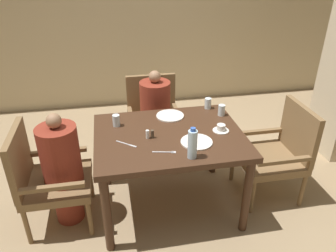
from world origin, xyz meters
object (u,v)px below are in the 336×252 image
Objects in this scene: diner_in_far_chair at (155,117)px; glass_tall_near at (116,120)px; plate_main_right at (170,116)px; plate_main_left at (197,142)px; glass_tall_mid at (222,110)px; chair_left_side at (45,176)px; chair_far_side at (154,116)px; teacup_with_saucer at (221,128)px; water_bottle at (192,144)px; diner_in_left_chair at (63,169)px; glass_tall_far at (208,103)px; chair_right_side at (279,150)px.

glass_tall_near is at bearing -128.54° from diner_in_far_chair.
glass_tall_near is at bearing -169.45° from plate_main_right.
glass_tall_mid is at bearing 50.62° from plate_main_left.
chair_left_side is 3.54× the size of plate_main_right.
chair_left_side is 1.00× the size of chair_far_side.
water_bottle reaches higher than teacup_with_saucer.
diner_in_left_chair is 1.13m from plate_main_left.
diner_in_far_chair is 1.19m from water_bottle.
diner_in_left_chair is 9.98× the size of glass_tall_mid.
diner_in_far_chair is 4.14× the size of plate_main_right.
chair_far_side reaches higher than teacup_with_saucer.
diner_in_left_chair reaches higher than teacup_with_saucer.
diner_in_far_chair reaches higher than diner_in_left_chair.
chair_far_side is 0.16m from diner_in_far_chair.
chair_far_side is at bearing 115.14° from teacup_with_saucer.
chair_far_side is (0.90, 0.91, -0.05)m from diner_in_left_chair.
diner_in_left_chair is 1.46m from glass_tall_far.
teacup_with_saucer is 0.49m from water_bottle.
diner_in_left_chair is 4.04× the size of plate_main_left.
diner_in_far_chair is 0.50m from plate_main_right.
glass_tall_near is at bearing 20.25° from chair_left_side.
chair_left_side is 2.10m from chair_right_side.
chair_far_side is 1.35m from water_bottle.
glass_tall_mid is at bearing -42.95° from diner_in_far_chair.
plate_main_right is at bearing -83.03° from chair_far_side.
plate_main_left is (1.09, -0.18, 0.24)m from diner_in_left_chair.
chair_far_side is at bearing 129.70° from glass_tall_mid.
plate_main_right is at bearing 18.37° from diner_in_left_chair.
diner_in_left_chair is at bearing -134.55° from chair_far_side.
chair_right_side is 0.80m from glass_tall_far.
glass_tall_near is 1.00× the size of glass_tall_mid.
chair_far_side reaches higher than glass_tall_mid.
glass_tall_mid is 0.19m from glass_tall_far.
chair_far_side is at bearing 90.00° from diner_in_far_chair.
diner_in_far_chair is at bearing -90.00° from chair_far_side.
glass_tall_near is (-0.53, 0.61, -0.06)m from water_bottle.
teacup_with_saucer is at bearing -16.75° from glass_tall_near.
diner_in_left_chair is 9.98× the size of glass_tall_far.
glass_tall_mid is at bearing -8.02° from plate_main_right.
water_bottle reaches higher than glass_tall_far.
glass_tall_near reaches higher than plate_main_right.
diner_in_far_chair reaches higher than teacup_with_saucer.
chair_left_side is 3.54× the size of plate_main_left.
diner_in_far_chair is 1.30m from chair_right_side.
water_bottle reaches higher than chair_left_side.
water_bottle is (0.10, -1.29, 0.40)m from chair_far_side.
diner_in_left_chair is at bearing 170.74° from plate_main_left.
chair_right_side reaches higher than glass_tall_far.
plate_main_right is 1.85× the size of teacup_with_saucer.
plate_main_left is 0.74m from glass_tall_near.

